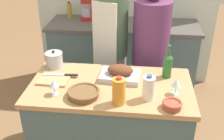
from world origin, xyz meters
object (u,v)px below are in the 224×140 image
(juice_jug, at_px, (119,91))
(wine_glass_left, at_px, (176,83))
(stock_pot, at_px, (54,60))
(person_cook_guest, at_px, (150,53))
(person_cook_aproned, at_px, (111,43))
(wicker_basket, at_px, (84,93))
(wine_bottle_green, at_px, (168,65))
(roasting_pan, at_px, (120,73))
(condiment_bottle_tall, at_px, (69,11))
(mixing_bowl, at_px, (172,105))
(knife_chef, at_px, (62,75))
(cutting_board, at_px, (54,79))
(stand_mixer, at_px, (89,10))
(condiment_bottle_short, at_px, (101,13))
(wine_glass_right, at_px, (54,84))
(milk_jug, at_px, (149,88))

(juice_jug, xyz_separation_m, wine_glass_left, (0.42, 0.17, -0.01))
(stock_pot, height_order, person_cook_guest, person_cook_guest)
(person_cook_aproned, bearing_deg, person_cook_guest, 11.97)
(stock_pot, relative_size, juice_jug, 0.74)
(wicker_basket, distance_m, wine_bottle_green, 0.74)
(roasting_pan, height_order, condiment_bottle_tall, condiment_bottle_tall)
(mixing_bowl, bearing_deg, knife_chef, 158.50)
(wicker_basket, bearing_deg, stock_pot, 128.32)
(cutting_board, bearing_deg, condiment_bottle_tall, 98.94)
(wicker_basket, xyz_separation_m, stand_mixer, (-0.27, 1.67, 0.13))
(knife_chef, xyz_separation_m, person_cook_guest, (0.75, 0.59, -0.04))
(stock_pot, height_order, condiment_bottle_short, condiment_bottle_short)
(juice_jug, height_order, wine_glass_left, juice_jug)
(cutting_board, xyz_separation_m, wine_glass_left, (0.97, -0.10, 0.08))
(mixing_bowl, bearing_deg, wine_glass_left, 78.05)
(cutting_board, bearing_deg, person_cook_guest, 39.30)
(stand_mixer, relative_size, person_cook_guest, 0.19)
(stock_pot, distance_m, person_cook_guest, 0.95)
(mixing_bowl, height_order, wine_glass_left, wine_glass_left)
(wine_glass_right, xyz_separation_m, person_cook_guest, (0.73, 0.85, -0.10))
(milk_jug, xyz_separation_m, knife_chef, (-0.72, 0.25, -0.07))
(wine_bottle_green, relative_size, knife_chef, 0.96)
(mixing_bowl, height_order, condiment_bottle_tall, condiment_bottle_tall)
(knife_chef, bearing_deg, mixing_bowl, -21.50)
(wine_glass_left, distance_m, stand_mixer, 1.83)
(roasting_pan, distance_m, wine_bottle_green, 0.40)
(wine_glass_right, xyz_separation_m, knife_chef, (-0.02, 0.26, -0.07))
(wine_bottle_green, xyz_separation_m, wine_glass_left, (0.05, -0.26, -0.02))
(milk_jug, relative_size, wine_glass_left, 1.59)
(knife_chef, bearing_deg, roasting_pan, 3.68)
(wine_bottle_green, xyz_separation_m, stand_mixer, (-0.90, 1.30, 0.05))
(mixing_bowl, height_order, milk_jug, milk_jug)
(cutting_board, relative_size, condiment_bottle_tall, 1.20)
(condiment_bottle_tall, bearing_deg, stand_mixer, -12.28)
(wine_bottle_green, bearing_deg, juice_jug, -130.62)
(wine_glass_right, height_order, condiment_bottle_tall, condiment_bottle_tall)
(stock_pot, xyz_separation_m, juice_jug, (0.62, -0.50, 0.03))
(wicker_basket, distance_m, wine_glass_left, 0.70)
(person_cook_guest, bearing_deg, roasting_pan, -128.30)
(juice_jug, xyz_separation_m, person_cook_guest, (0.24, 0.91, -0.12))
(cutting_board, xyz_separation_m, wine_glass_right, (0.06, -0.20, 0.08))
(wine_bottle_green, bearing_deg, milk_jug, -114.19)
(person_cook_aproned, bearing_deg, stock_pot, -114.97)
(knife_chef, bearing_deg, stock_pot, 122.24)
(roasting_pan, distance_m, stock_pot, 0.62)
(milk_jug, bearing_deg, condiment_bottle_tall, 120.57)
(wine_glass_left, relative_size, stand_mixer, 0.42)
(stock_pot, height_order, condiment_bottle_tall, condiment_bottle_tall)
(juice_jug, xyz_separation_m, wine_glass_right, (-0.49, 0.06, -0.01))
(person_cook_guest, bearing_deg, condiment_bottle_tall, 126.20)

